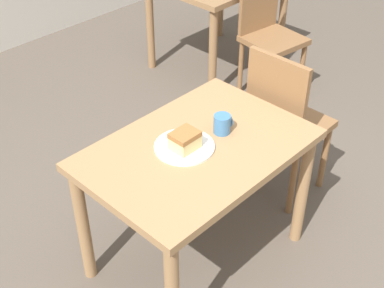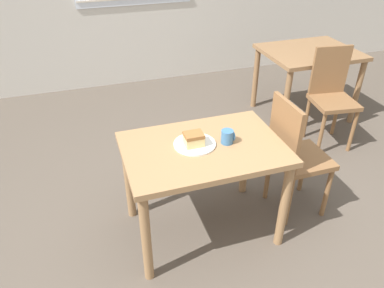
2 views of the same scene
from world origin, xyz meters
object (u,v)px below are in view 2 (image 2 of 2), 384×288
object	(u,v)px
cake_slice	(194,139)
dining_table_far	(309,61)
chair_near_window	(294,154)
dining_table_near	(203,161)
chair_far_corner	(332,94)
plate	(195,144)
coffee_mug	(228,137)

from	to	relation	value
cake_slice	dining_table_far	bearing A→B (deg)	37.74
dining_table_far	chair_near_window	size ratio (longest dim) A/B	1.01
chair_near_window	cake_slice	bearing A→B (deg)	88.69
chair_near_window	dining_table_near	bearing A→B (deg)	90.26
chair_far_corner	plate	distance (m)	1.78
chair_far_corner	chair_near_window	bearing A→B (deg)	-130.42
chair_near_window	coffee_mug	xyz separation A→B (m)	(-0.53, -0.01, 0.25)
dining_table_near	chair_near_window	bearing A→B (deg)	0.26
dining_table_far	plate	xyz separation A→B (m)	(-1.70, -1.31, 0.10)
chair_near_window	cake_slice	world-z (taller)	chair_near_window
dining_table_far	dining_table_near	bearing A→B (deg)	-140.86
dining_table_near	chair_near_window	xyz separation A→B (m)	(0.69, 0.00, -0.10)
plate	cake_slice	distance (m)	0.05
dining_table_far	cake_slice	world-z (taller)	cake_slice
chair_far_corner	plate	xyz separation A→B (m)	(-1.61, -0.74, 0.21)
dining_table_near	chair_near_window	world-z (taller)	chair_near_window
chair_near_window	chair_far_corner	distance (m)	1.16
dining_table_near	chair_near_window	size ratio (longest dim) A/B	1.10
plate	coffee_mug	bearing A→B (deg)	-11.00
dining_table_far	chair_far_corner	distance (m)	0.59
dining_table_near	coffee_mug	xyz separation A→B (m)	(0.16, -0.01, 0.16)
chair_near_window	plate	bearing A→B (deg)	87.59
dining_table_far	chair_far_corner	size ratio (longest dim) A/B	1.01
dining_table_far	coffee_mug	size ratio (longest dim) A/B	10.42
dining_table_near	chair_far_corner	size ratio (longest dim) A/B	1.10
dining_table_near	plate	bearing A→B (deg)	144.47
dining_table_far	cake_slice	size ratio (longest dim) A/B	7.92
plate	cake_slice	xyz separation A→B (m)	(-0.01, -0.01, 0.05)
dining_table_far	cake_slice	distance (m)	2.17
cake_slice	coffee_mug	xyz separation A→B (m)	(0.22, -0.03, -0.01)
plate	cake_slice	size ratio (longest dim) A/B	2.27
chair_near_window	cake_slice	size ratio (longest dim) A/B	7.84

